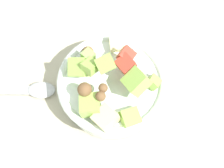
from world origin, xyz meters
TOP-DOWN VIEW (x-y plane):
  - ground_plane at (0.00, 0.00)m, footprint 2.40×2.40m
  - placemat at (0.00, 0.00)m, footprint 0.52×0.32m
  - salad_bowl at (-0.01, -0.01)m, footprint 0.21×0.21m
  - serving_spoon at (0.16, -0.05)m, footprint 0.19×0.07m

SIDE VIEW (x-z plane):
  - ground_plane at x=0.00m, z-range 0.00..0.00m
  - placemat at x=0.00m, z-range 0.00..0.01m
  - serving_spoon at x=0.16m, z-range 0.00..0.02m
  - salad_bowl at x=-0.01m, z-range -0.02..0.11m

